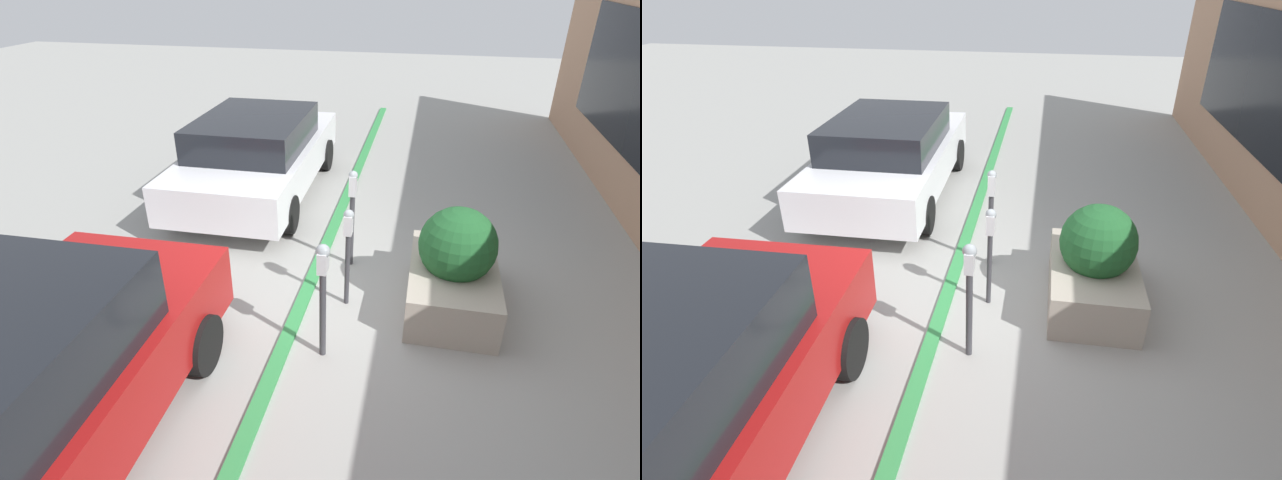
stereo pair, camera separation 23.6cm
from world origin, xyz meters
The scene contains 8 objects.
ground_plane centered at (0.00, 0.00, 0.00)m, with size 40.00×40.00×0.00m, color #999993.
curb_strip centered at (0.00, 0.08, 0.02)m, with size 19.00×0.16×0.04m.
parking_meter_nearest centered at (-0.94, -0.35, 0.90)m, with size 0.17×0.14×1.34m.
parking_meter_second centered at (0.02, -0.45, 0.87)m, with size 0.15×0.12×1.26m.
parking_meter_middle centered at (0.93, -0.35, 0.88)m, with size 0.14×0.12×1.37m.
planter_box centered at (0.24, -1.68, 0.52)m, with size 1.68×1.02×1.28m.
parked_car_front centered at (-2.77, 1.64, 0.81)m, with size 4.24×1.92×1.59m.
parked_car_middle centered at (3.00, 1.64, 0.75)m, with size 4.52×2.02×1.45m.
Camera 2 is at (-4.98, -0.96, 3.65)m, focal length 28.00 mm.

